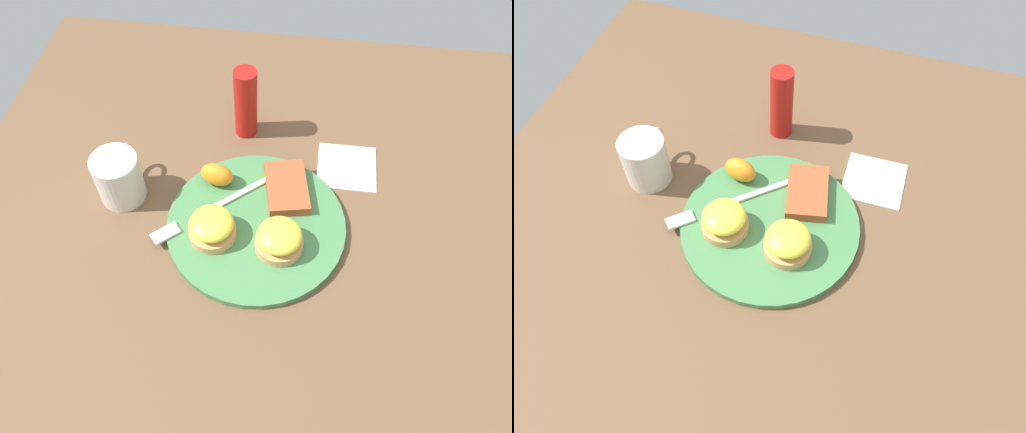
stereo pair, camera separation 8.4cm
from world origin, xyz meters
TOP-DOWN VIEW (x-y plane):
  - ground_plane at (0.00, 0.00)m, footprint 1.10×1.10m
  - plate at (0.00, 0.00)m, footprint 0.31×0.31m
  - sandwich_benedict_left at (-0.03, 0.07)m, footprint 0.08×0.08m
  - sandwich_benedict_right at (-0.04, -0.04)m, footprint 0.08×0.08m
  - hashbrown_patty at (0.08, -0.04)m, footprint 0.12×0.09m
  - orange_wedge at (0.08, 0.08)m, footprint 0.05×0.07m
  - fork at (0.01, 0.09)m, footprint 0.17×0.19m
  - cup at (0.04, 0.25)m, footprint 0.11×0.08m
  - napkin at (0.16, -0.15)m, footprint 0.11×0.11m
  - condiment_bottle at (0.23, 0.05)m, footprint 0.04×0.04m

SIDE VIEW (x-z plane):
  - ground_plane at x=0.00m, z-range 0.00..0.00m
  - napkin at x=0.16m, z-range 0.00..0.00m
  - plate at x=0.00m, z-range 0.00..0.01m
  - fork at x=0.01m, z-range 0.01..0.02m
  - hashbrown_patty at x=0.08m, z-range 0.01..0.03m
  - orange_wedge at x=0.08m, z-range 0.01..0.06m
  - sandwich_benedict_left at x=-0.03m, z-range 0.01..0.06m
  - sandwich_benedict_right at x=-0.04m, z-range 0.01..0.06m
  - cup at x=0.04m, z-range 0.00..0.09m
  - condiment_bottle at x=0.23m, z-range 0.00..0.15m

